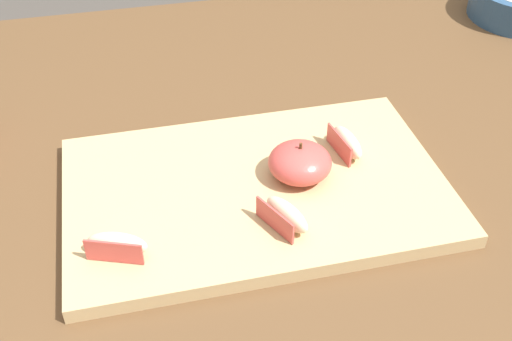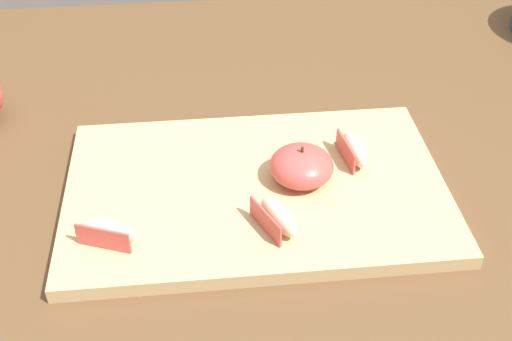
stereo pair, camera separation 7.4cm
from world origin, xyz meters
The scene contains 6 objects.
dining_table centered at (0.00, 0.00, 0.65)m, with size 1.46×0.92×0.74m.
cutting_board centered at (-0.02, -0.10, 0.75)m, with size 0.44×0.28×0.02m.
apple_half_skin_up centered at (0.04, -0.10, 0.78)m, with size 0.07×0.07×0.05m.
apple_wedge_back centered at (0.11, -0.06, 0.78)m, with size 0.03×0.07×0.03m.
apple_wedge_near_knife centered at (-0.18, -0.18, 0.78)m, with size 0.07×0.04×0.03m.
apple_wedge_middle centered at (-0.01, -0.17, 0.78)m, with size 0.05×0.07×0.03m.
Camera 2 is at (-0.08, -0.67, 1.24)m, focal length 44.90 mm.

